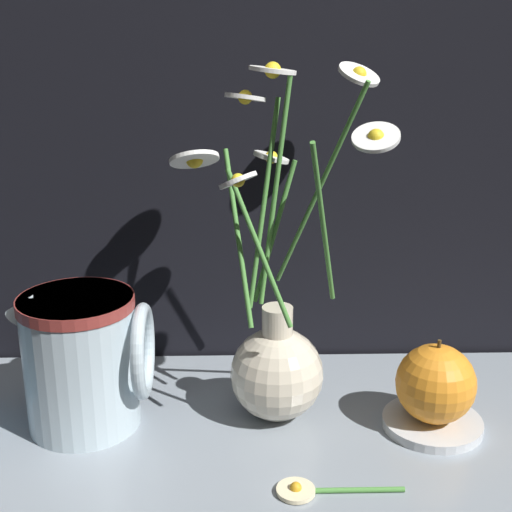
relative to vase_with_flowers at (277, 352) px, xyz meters
name	(u,v)px	position (x,y,z in m)	size (l,w,h in m)	color
ground_plane	(247,430)	(-0.03, -0.01, -0.09)	(6.00, 6.00, 0.00)	black
shelf	(247,425)	(-0.03, -0.01, -0.08)	(0.89, 0.31, 0.01)	gray
vase_with_flowers	(277,352)	(0.00, 0.00, 0.00)	(0.23, 0.19, 0.37)	beige
ceramic_pitcher	(84,354)	(-0.20, -0.01, 0.00)	(0.14, 0.12, 0.16)	silver
saucer_plate	(432,423)	(0.16, -0.03, -0.07)	(0.11, 0.11, 0.01)	silver
orange_fruit	(436,384)	(0.16, -0.03, -0.02)	(0.08, 0.08, 0.09)	orange
loose_daisy	(311,490)	(0.02, -0.14, -0.07)	(0.12, 0.04, 0.01)	#4C8E3D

